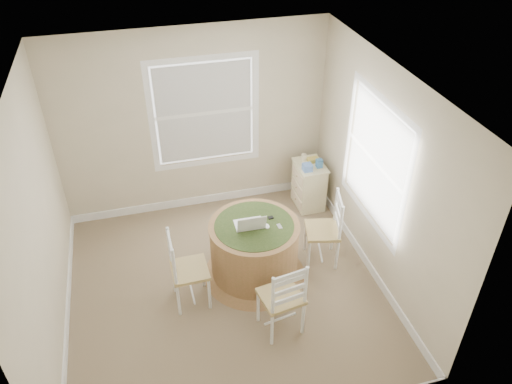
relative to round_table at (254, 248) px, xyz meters
name	(u,v)px	position (x,y,z in m)	size (l,w,h in m)	color
room	(234,191)	(-0.23, -0.02, 0.89)	(3.64, 3.64, 2.64)	#927F5D
round_table	(254,248)	(0.00, 0.00, 0.00)	(1.24, 1.24, 0.76)	#9A6845
chair_left	(190,270)	(-0.80, -0.23, 0.06)	(0.42, 0.40, 0.95)	white
chair_near	(281,296)	(0.06, -0.87, 0.06)	(0.42, 0.40, 0.95)	white
chair_right	(322,230)	(0.87, 0.03, 0.06)	(0.42, 0.40, 0.95)	white
laptop	(250,224)	(-0.05, -0.01, 0.38)	(0.34, 0.30, 0.23)	white
mouse	(267,226)	(0.13, -0.06, 0.35)	(0.06, 0.10, 0.03)	white
phone	(279,227)	(0.27, -0.10, 0.34)	(0.04, 0.09, 0.02)	#B7BABF
keys	(271,218)	(0.22, 0.08, 0.35)	(0.06, 0.05, 0.03)	black
corner_chest	(309,185)	(1.12, 1.17, -0.07)	(0.39, 0.52, 0.68)	beige
tissue_box	(308,167)	(1.04, 1.06, 0.32)	(0.12, 0.12, 0.10)	#5880C9
box_yellow	(313,160)	(1.17, 1.23, 0.30)	(0.15, 0.10, 0.06)	gold
box_blue	(318,163)	(1.20, 1.10, 0.33)	(0.08, 0.08, 0.12)	teal
cup_cream	(305,158)	(1.08, 1.30, 0.31)	(0.07, 0.07, 0.09)	beige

